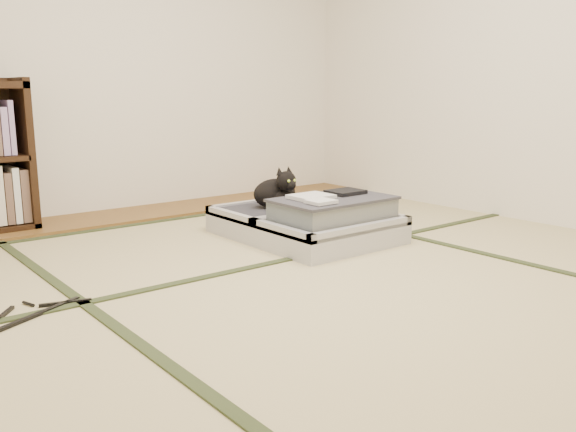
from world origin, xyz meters
TOP-DOWN VIEW (x-y plane):
  - floor at (0.00, 0.00)m, footprint 4.50×4.50m
  - wood_strip at (0.00, 2.00)m, footprint 4.00×0.50m
  - red_item at (1.33, 2.03)m, footprint 0.17×0.14m
  - tatami_borders at (0.00, 0.49)m, footprint 4.00×4.50m
  - suitcase at (0.49, 0.69)m, footprint 0.77×1.03m
  - cat at (0.47, 0.98)m, footprint 0.34×0.34m
  - cable_coil at (0.65, 1.01)m, footprint 0.11×0.11m
  - hanger at (-1.19, 0.41)m, footprint 0.42×0.28m

SIDE VIEW (x-z plane):
  - floor at x=0.00m, z-range 0.00..0.00m
  - tatami_borders at x=0.00m, z-range 0.00..0.01m
  - hanger at x=-1.19m, z-range 0.00..0.01m
  - wood_strip at x=0.00m, z-range 0.00..0.02m
  - red_item at x=1.33m, z-range 0.02..0.09m
  - suitcase at x=0.49m, z-range -0.04..0.26m
  - cable_coil at x=0.65m, z-range 0.15..0.17m
  - cat at x=0.47m, z-range 0.11..0.39m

